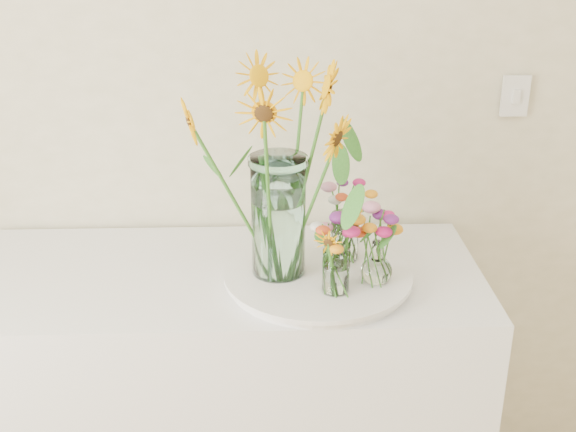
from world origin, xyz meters
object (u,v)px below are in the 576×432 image
(small_vase_c, at_px, (345,237))
(small_vase_b, at_px, (377,262))
(mason_jar, at_px, (278,217))
(tray, at_px, (318,278))
(counter, at_px, (227,408))
(small_vase_a, at_px, (336,272))

(small_vase_c, bearing_deg, small_vase_b, -64.17)
(mason_jar, bearing_deg, small_vase_b, -13.68)
(tray, bearing_deg, counter, 164.68)
(counter, distance_m, small_vase_b, 0.68)
(small_vase_a, bearing_deg, tray, 109.89)
(small_vase_c, bearing_deg, mason_jar, -156.60)
(small_vase_b, bearing_deg, tray, 160.96)
(tray, distance_m, small_vase_c, 0.14)
(small_vase_a, bearing_deg, counter, 149.84)
(tray, bearing_deg, small_vase_b, -19.04)
(tray, height_order, small_vase_a, small_vase_a)
(counter, bearing_deg, small_vase_c, 3.05)
(counter, distance_m, small_vase_a, 0.63)
(counter, relative_size, tray, 3.01)
(small_vase_b, bearing_deg, counter, 163.33)
(mason_jar, relative_size, small_vase_b, 2.80)
(counter, bearing_deg, small_vase_b, -16.67)
(tray, bearing_deg, small_vase_c, 48.61)
(small_vase_b, height_order, small_vase_c, small_vase_c)
(mason_jar, xyz_separation_m, small_vase_c, (0.18, 0.08, -0.09))
(small_vase_a, distance_m, small_vase_b, 0.12)
(counter, height_order, small_vase_c, small_vase_c)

